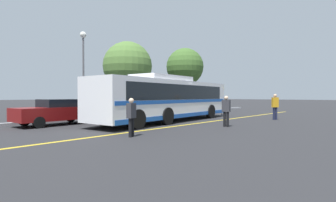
{
  "coord_description": "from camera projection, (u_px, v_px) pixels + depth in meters",
  "views": [
    {
      "loc": [
        -12.48,
        -11.47,
        1.66
      ],
      "look_at": [
        0.16,
        -0.01,
        1.32
      ],
      "focal_mm": 28.0,
      "sensor_mm": 36.0,
      "label": 1
    }
  ],
  "objects": [
    {
      "name": "ground_plane",
      "position": [
        166.0,
        121.0,
        16.98
      ],
      "size": [
        220.0,
        220.0,
        0.0
      ],
      "primitive_type": "plane",
      "color": "#262628"
    },
    {
      "name": "lane_strip_0",
      "position": [
        195.0,
        124.0,
        15.61
      ],
      "size": [
        31.82,
        0.2,
        0.01
      ],
      "primitive_type": "cube",
      "rotation": [
        0.0,
        0.0,
        1.57
      ],
      "color": "gold",
      "rests_on": "ground_plane"
    },
    {
      "name": "curb_strip",
      "position": [
        121.0,
        116.0,
        20.43
      ],
      "size": [
        39.82,
        0.36,
        0.15
      ],
      "primitive_type": "cube",
      "color": "#99999E",
      "rests_on": "ground_plane"
    },
    {
      "name": "transit_bus",
      "position": [
        168.0,
        98.0,
        17.05
      ],
      "size": [
        12.31,
        3.81,
        2.93
      ],
      "rotation": [
        0.0,
        0.0,
        -1.46
      ],
      "color": "white",
      "rests_on": "ground_plane"
    },
    {
      "name": "parked_car_1",
      "position": [
        57.0,
        112.0,
        14.99
      ],
      "size": [
        4.63,
        2.11,
        1.47
      ],
      "rotation": [
        0.0,
        0.0,
        1.63
      ],
      "color": "maroon",
      "rests_on": "ground_plane"
    },
    {
      "name": "parked_car_2",
      "position": [
        131.0,
        109.0,
        19.29
      ],
      "size": [
        4.88,
        2.08,
        1.41
      ],
      "rotation": [
        0.0,
        0.0,
        1.51
      ],
      "color": "silver",
      "rests_on": "ground_plane"
    },
    {
      "name": "pedestrian_0",
      "position": [
        131.0,
        115.0,
        10.55
      ],
      "size": [
        0.47,
        0.35,
        1.57
      ],
      "rotation": [
        0.0,
        0.0,
        3.48
      ],
      "color": "black",
      "rests_on": "ground_plane"
    },
    {
      "name": "pedestrian_1",
      "position": [
        226.0,
        109.0,
        14.0
      ],
      "size": [
        0.3,
        0.46,
        1.66
      ],
      "rotation": [
        0.0,
        0.0,
        4.91
      ],
      "color": "black",
      "rests_on": "ground_plane"
    },
    {
      "name": "pedestrian_2",
      "position": [
        275.0,
        105.0,
        18.13
      ],
      "size": [
        0.46,
        0.44,
        1.79
      ],
      "rotation": [
        0.0,
        0.0,
        2.45
      ],
      "color": "#191E38",
      "rests_on": "ground_plane"
    },
    {
      "name": "bus_stop_sign",
      "position": [
        222.0,
        95.0,
        22.42
      ],
      "size": [
        0.07,
        0.4,
        2.7
      ],
      "rotation": [
        0.0,
        0.0,
        -1.46
      ],
      "color": "#59595E",
      "rests_on": "ground_plane"
    },
    {
      "name": "street_lamp",
      "position": [
        83.0,
        58.0,
        19.47
      ],
      "size": [
        0.47,
        0.47,
        6.44
      ],
      "color": "#59595E",
      "rests_on": "ground_plane"
    },
    {
      "name": "tree_1",
      "position": [
        128.0,
        66.0,
        26.59
      ],
      "size": [
        4.95,
        4.95,
        7.16
      ],
      "color": "#513823",
      "rests_on": "ground_plane"
    },
    {
      "name": "tree_2",
      "position": [
        185.0,
        67.0,
        30.91
      ],
      "size": [
        4.38,
        4.38,
        7.28
      ],
      "color": "#513823",
      "rests_on": "ground_plane"
    }
  ]
}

